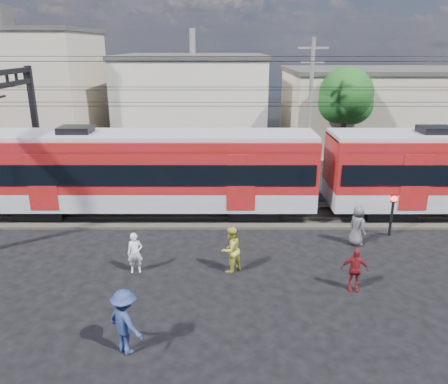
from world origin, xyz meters
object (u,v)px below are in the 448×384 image
Objects in this scene: commuter_train at (151,169)px; pedestrian_a at (135,253)px; crossing_signal at (393,208)px; pedestrian_c at (125,322)px.

pedestrian_a is at bearing -87.71° from commuter_train.
pedestrian_a is 0.80× the size of crossing_signal.
commuter_train is at bearing -46.19° from pedestrian_c.
pedestrian_a is at bearing -162.90° from crossing_signal.
crossing_signal is at bearing 7.89° from pedestrian_a.
crossing_signal is at bearing -103.22° from pedestrian_c.
crossing_signal is (10.88, -2.34, -1.07)m from commuter_train.
commuter_train is 26.10× the size of crossing_signal.
commuter_train is 5.85m from pedestrian_a.
pedestrian_a is at bearing -43.15° from pedestrian_c.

